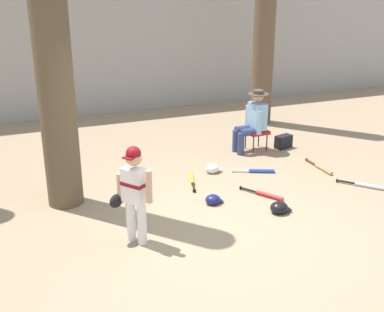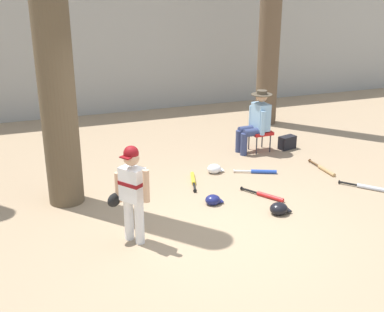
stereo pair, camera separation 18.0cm
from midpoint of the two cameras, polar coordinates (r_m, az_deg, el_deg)
The scene contains 16 objects.
ground_plane at distance 6.78m, azimuth 2.18°, elevation -8.62°, with size 60.00×60.00×0.00m, color #9E8466.
concrete_back_wall at distance 12.45m, azimuth -10.42°, elevation 11.72°, with size 18.00×0.36×3.00m, color #9E9E99.
tree_near_player at distance 7.16m, azimuth -16.70°, elevation 13.85°, with size 0.77×0.77×5.92m.
tree_behind_spectator at distance 11.29m, azimuth 7.97°, elevation 17.22°, with size 0.69×0.69×6.11m.
young_ballplayer at distance 6.26m, azimuth -7.53°, elevation -3.76°, with size 0.52×0.51×1.31m.
folding_stool at distance 9.73m, azimuth 6.87°, elevation 2.71°, with size 0.42×0.42×0.41m.
seated_spectator at distance 9.60m, azimuth 6.44°, elevation 4.21°, with size 0.67×0.53×1.20m.
handbag_beside_stool at distance 10.00m, azimuth 9.94°, elevation 1.62°, with size 0.34×0.18×0.26m, color black.
bat_wood_tan at distance 9.05m, azimuth 14.09°, elevation -1.36°, with size 0.07×0.76×0.07m.
bat_red_barrel at distance 7.82m, azimuth 7.85°, elevation -4.44°, with size 0.45×0.68×0.07m.
bat_blue_youth at distance 8.73m, azimuth 7.02°, elevation -1.70°, with size 0.70×0.36×0.07m.
bat_yellow_trainer at distance 8.30m, azimuth -0.62°, elevation -2.74°, with size 0.27×0.72×0.07m.
bat_aluminum_silver at distance 8.53m, azimuth 18.65°, elevation -3.20°, with size 0.53×0.60×0.07m.
batting_helmet_white at distance 8.66m, azimuth 1.76°, elevation -1.45°, with size 0.29×0.22×0.17m.
batting_helmet_black at distance 7.33m, azimuth 9.27°, elevation -5.88°, with size 0.32×0.24×0.18m.
batting_helmet_navy at distance 7.51m, azimuth 1.73°, elevation -5.03°, with size 0.27×0.21×0.16m.
Camera 1 is at (-2.51, -5.39, 3.27)m, focal length 46.53 mm.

